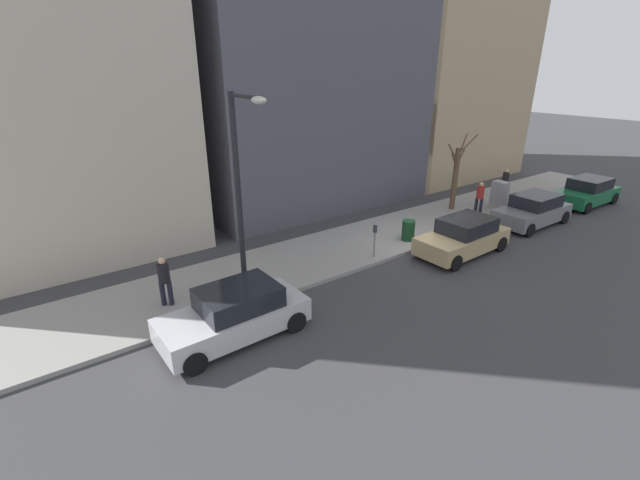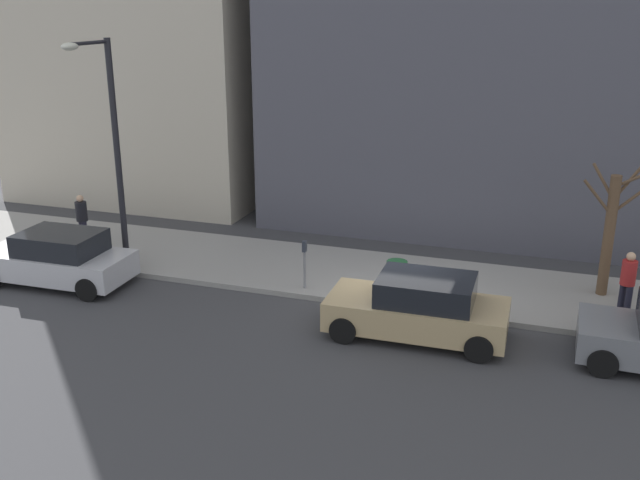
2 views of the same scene
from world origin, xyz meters
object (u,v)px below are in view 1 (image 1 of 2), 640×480
Objects in this scene: parking_meter at (375,238)px; parked_car_grey at (533,210)px; pedestrian_midblock at (480,196)px; office_tower_left at (432,9)px; pedestrian_near_meter at (505,181)px; parked_car_silver at (235,314)px; utility_box at (499,195)px; bare_tree at (456,175)px; office_block_center at (280,70)px; trash_bin at (408,230)px; parked_car_green at (587,192)px; parked_car_tan at (463,237)px; streetlamp at (242,186)px; pedestrian_far_corner at (164,279)px.

parked_car_grey is at bearing -99.17° from parking_meter.
pedestrian_midblock is 0.08× the size of office_tower_left.
pedestrian_midblock is (-0.96, 3.81, 0.00)m from pedestrian_near_meter.
parked_car_silver is 2.97× the size of utility_box.
office_block_center reaches higher than bare_tree.
bare_tree reaches higher than pedestrian_midblock.
trash_bin is at bearing -99.94° from pedestrian_near_meter.
parked_car_green is 4.72× the size of trash_bin.
parked_car_green is at bearing -95.86° from parking_meter.
pedestrian_midblock is at bearing -85.91° from trash_bin.
utility_box reaches higher than parked_car_silver.
trash_bin is 18.36m from office_tower_left.
bare_tree is 4.34m from pedestrian_near_meter.
parking_meter is at bearing 105.67° from bare_tree.
pedestrian_midblock is at bearing -83.98° from parking_meter.
parked_car_green is at bearing -90.28° from parked_car_tan.
bare_tree is (3.63, 1.45, 1.24)m from parked_car_grey.
streetlamp reaches higher than pedestrian_far_corner.
pedestrian_near_meter is 0.08× the size of office_tower_left.
streetlamp reaches higher than bare_tree.
parked_car_tan is 2.96× the size of utility_box.
pedestrian_near_meter is (1.98, -17.59, -2.93)m from streetlamp.
parked_car_green is 5.39m from utility_box.
parked_car_grey is 15.76m from office_block_center.
pedestrian_far_corner is (0.29, 16.04, 0.00)m from pedestrian_midblock.
office_tower_left is (9.44, -5.99, 9.72)m from pedestrian_midblock.
utility_box is at bearing 30.18° from pedestrian_far_corner.
pedestrian_midblock reaches higher than parked_car_green.
parked_car_green is 0.30× the size of office_block_center.
parked_car_green is at bearing -99.07° from trash_bin.
trash_bin is (1.96, 12.29, -0.14)m from parked_car_green.
pedestrian_far_corner is (2.62, 17.06, 0.35)m from parked_car_grey.
office_block_center reaches higher than parked_car_green.
parked_car_green is 22.81m from pedestrian_far_corner.
pedestrian_midblock reaches higher than trash_bin.
office_tower_left is (11.95, -10.65, 10.07)m from parked_car_tan.
parking_meter is 0.35× the size of bare_tree.
streetlamp reaches higher than parked_car_green.
parked_car_green is 7.03m from pedestrian_midblock.
streetlamp is (-1.02, 15.55, 3.17)m from utility_box.
parked_car_grey is at bearing -89.20° from parked_car_tan.
parked_car_green is at bearing -144.22° from pedestrian_midblock.
streetlamp is 0.30× the size of office_tower_left.
pedestrian_near_meter is 13.08m from office_tower_left.
pedestrian_midblock reaches higher than parked_car_tan.
utility_box reaches higher than parked_car_tan.
office_tower_left is (10.29, -14.11, 9.83)m from parking_meter.
office_tower_left is at bearing -53.88° from parking_meter.
pedestrian_midblock is at bearing 30.10° from pedestrian_far_corner.
parked_car_tan is 2.34m from trash_bin.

